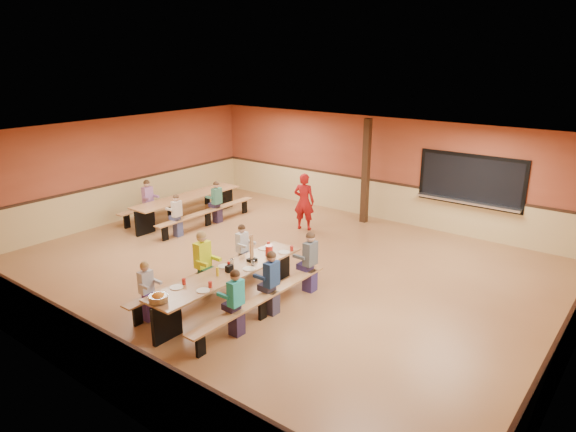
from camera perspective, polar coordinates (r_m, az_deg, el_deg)
The scene contains 23 objects.
ground at distance 11.71m, azimuth -1.52°, elevation -6.13°, with size 12.00×12.00×0.00m, color brown.
room_envelope at distance 11.44m, azimuth -1.55°, elevation -2.97°, with size 12.04×10.04×3.02m.
kitchen_pass_through at distance 14.26m, azimuth 19.62°, elevation 3.52°, with size 2.78×0.28×1.38m.
structural_post at distance 14.84m, azimuth 8.64°, elevation 4.90°, with size 0.18×0.18×3.00m, color black.
cafeteria_table_main at distance 10.01m, azimuth -6.51°, elevation -7.23°, with size 1.91×3.70×0.74m.
cafeteria_table_second at distance 15.33m, azimuth -11.08°, elevation 1.42°, with size 1.91×3.70×0.74m.
seated_child_white_left at distance 9.79m, azimuth -15.43°, elevation -8.10°, with size 0.33×0.27×1.14m, color silver, non-canonical shape.
seated_adult_yellow at distance 10.56m, azimuth -9.45°, elevation -5.20°, with size 0.42×0.35×1.32m, color #E8FF15, non-canonical shape.
seated_child_grey_left at distance 11.35m, azimuth -5.11°, elevation -3.82°, with size 0.34×0.28×1.16m, color silver, non-canonical shape.
seated_child_teal_right at distance 9.01m, azimuth -5.79°, elevation -9.62°, with size 0.37×0.30×1.21m, color #27AFAC, non-canonical shape.
seated_child_navy_right at distance 9.65m, azimuth -1.83°, elevation -7.50°, with size 0.38×0.31×1.24m, color navy, non-canonical shape.
seated_child_char_right at distance 10.55m, azimuth 2.48°, elevation -5.16°, with size 0.40×0.32×1.26m, color #4B5154, non-canonical shape.
seated_child_purple_sec at distance 15.46m, azimuth -15.28°, elevation 1.59°, with size 0.38×0.31×1.23m, color #9E6597, non-canonical shape.
seated_child_green_sec at distance 14.97m, azimuth -7.90°, elevation 1.51°, with size 0.37×0.30×1.21m, color #38745B, non-canonical shape.
seated_child_tan_sec at distance 14.02m, azimuth -12.22°, elevation 0.02°, with size 0.34×0.28×1.14m, color beige, non-canonical shape.
standing_woman at distance 14.22m, azimuth 1.79°, elevation 1.62°, with size 0.58×0.38×1.60m, color #A11212.
punch_pitcher at distance 10.56m, azimuth -2.12°, elevation -3.86°, with size 0.16×0.16×0.22m, color red.
chip_bowl at distance 8.94m, azimuth -14.23°, elevation -8.82°, with size 0.32×0.32×0.15m, color orange, non-canonical shape.
napkin_dispenser at distance 9.87m, azimuth -6.53°, elevation -5.82°, with size 0.10×0.14×0.13m, color black.
condiment_mustard at distance 9.71m, azimuth -7.84°, elevation -6.15°, with size 0.06×0.06×0.17m, color yellow.
condiment_ketchup at distance 9.95m, azimuth -6.60°, elevation -5.50°, with size 0.06×0.06×0.17m, color #B2140F.
table_paddle at distance 10.28m, azimuth -4.04°, elevation -4.34°, with size 0.16×0.16×0.56m.
place_settings at distance 9.90m, azimuth -6.56°, elevation -5.82°, with size 0.65×3.30×0.11m, color beige, non-canonical shape.
Camera 1 is at (6.79, -8.29, 4.71)m, focal length 32.00 mm.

